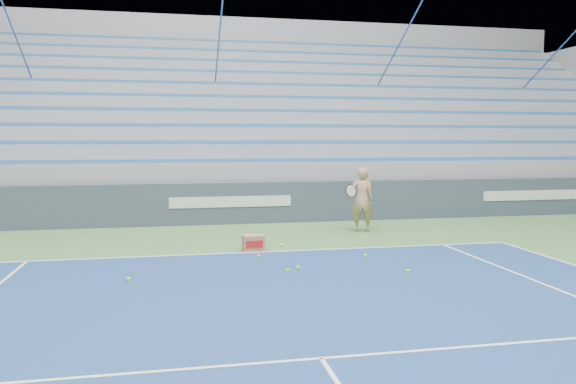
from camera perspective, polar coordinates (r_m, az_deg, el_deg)
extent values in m
cube|color=white|center=(11.14, -3.85, -6.14)|extent=(10.97, 0.05, 0.00)
cube|color=white|center=(5.95, 3.40, -16.51)|extent=(8.23, 0.05, 0.00)
cube|color=#394456|center=(14.99, -5.86, -1.12)|extent=(30.00, 0.30, 1.10)
cube|color=white|center=(14.83, -5.81, -1.00)|extent=(3.20, 0.02, 0.28)
cube|color=white|center=(18.06, 23.92, -0.30)|extent=(3.40, 0.02, 0.28)
cube|color=#9A9CA2|center=(19.50, -7.15, 0.35)|extent=(30.00, 8.50, 1.10)
cube|color=#9A9CA2|center=(19.45, -7.18, 2.70)|extent=(30.00, 8.50, 0.50)
cube|color=#3069AE|center=(15.58, -6.14, 3.19)|extent=(29.60, 0.42, 0.11)
cube|color=#9A9CA2|center=(19.86, -7.29, 4.20)|extent=(30.00, 7.65, 0.50)
cube|color=#3069AE|center=(16.41, -6.43, 5.04)|extent=(29.60, 0.42, 0.11)
cube|color=#9A9CA2|center=(20.28, -7.39, 5.63)|extent=(30.00, 6.80, 0.50)
cube|color=#3069AE|center=(17.27, -6.70, 6.71)|extent=(29.60, 0.42, 0.11)
cube|color=#9A9CA2|center=(20.71, -7.49, 7.01)|extent=(30.00, 5.95, 0.50)
cube|color=#3069AE|center=(18.13, -6.94, 8.22)|extent=(29.60, 0.42, 0.11)
cube|color=#9A9CA2|center=(21.15, -7.59, 8.33)|extent=(30.00, 5.10, 0.50)
cube|color=#3069AE|center=(19.01, -7.15, 9.60)|extent=(29.60, 0.42, 0.11)
cube|color=#9A9CA2|center=(21.61, -7.68, 9.59)|extent=(30.00, 4.25, 0.50)
cube|color=#3069AE|center=(19.90, -7.36, 10.85)|extent=(29.60, 0.42, 0.11)
cube|color=#9A9CA2|center=(22.08, -7.77, 10.80)|extent=(30.00, 3.40, 0.50)
cube|color=#3069AE|center=(20.79, -7.54, 11.99)|extent=(29.60, 0.42, 0.11)
cube|color=#9A9CA2|center=(22.55, -7.85, 11.96)|extent=(30.00, 2.55, 0.50)
cube|color=#3069AE|center=(21.70, -7.71, 13.04)|extent=(29.60, 0.42, 0.11)
cube|color=#9A9CA2|center=(23.03, -7.94, 13.07)|extent=(30.00, 1.70, 0.50)
cube|color=#3069AE|center=(22.61, -7.87, 14.00)|extent=(29.60, 0.42, 0.11)
cube|color=#9A9CA2|center=(23.53, -8.02, 14.14)|extent=(30.00, 0.85, 0.50)
cube|color=#3069AE|center=(23.53, -8.02, 14.89)|extent=(29.60, 0.42, 0.11)
cube|color=#9A9CA2|center=(24.01, -8.05, 8.68)|extent=(31.00, 0.40, 7.30)
cylinder|color=#2D589E|center=(20.05, -25.03, 11.63)|extent=(0.05, 8.53, 5.04)
cylinder|color=#2D589E|center=(19.57, -7.29, 12.25)|extent=(0.05, 8.53, 5.04)
cylinder|color=#2D589E|center=(20.88, 9.73, 11.78)|extent=(0.05, 8.53, 5.04)
cylinder|color=#2D589E|center=(23.69, 23.64, 10.64)|extent=(0.05, 8.53, 5.04)
imported|color=tan|center=(13.73, 7.50, -0.75)|extent=(0.64, 0.48, 1.57)
cylinder|color=black|center=(13.37, 6.44, -0.19)|extent=(0.12, 0.27, 0.08)
cylinder|color=beige|center=(13.06, 6.40, 0.12)|extent=(0.29, 0.16, 0.28)
torus|color=black|center=(13.06, 6.40, 0.12)|extent=(0.31, 0.18, 0.30)
cube|color=#A57450|center=(11.36, -3.54, -5.17)|extent=(0.44, 0.34, 0.32)
cube|color=#B21E19|center=(11.20, -3.43, -5.33)|extent=(0.34, 0.03, 0.14)
sphere|color=#D0F131|center=(9.52, -0.01, -8.00)|extent=(0.07, 0.07, 0.07)
sphere|color=#D0F131|center=(11.11, -9.02, -6.12)|extent=(0.07, 0.07, 0.07)
sphere|color=#D0F131|center=(10.68, -3.00, -6.53)|extent=(0.07, 0.07, 0.07)
sphere|color=#D0F131|center=(10.82, 7.87, -6.42)|extent=(0.07, 0.07, 0.07)
sphere|color=#D0F131|center=(9.70, 12.09, -7.87)|extent=(0.07, 0.07, 0.07)
sphere|color=#D0F131|center=(9.74, 1.04, -7.69)|extent=(0.07, 0.07, 0.07)
sphere|color=#D0F131|center=(9.30, -15.93, -8.52)|extent=(0.07, 0.07, 0.07)
sphere|color=#D0F131|center=(11.78, -0.60, -5.41)|extent=(0.07, 0.07, 0.07)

